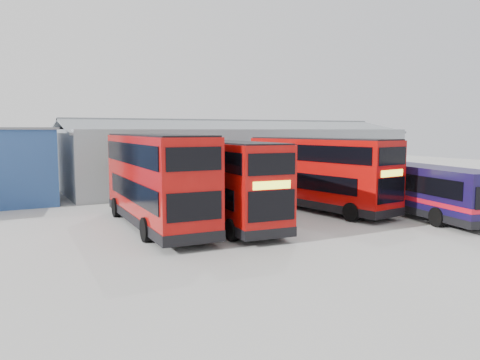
# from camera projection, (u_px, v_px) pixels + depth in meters

# --- Properties ---
(ground_plane) EXTENTS (120.00, 120.00, 0.00)m
(ground_plane) POSITION_uv_depth(u_px,v_px,m) (284.00, 237.00, 21.71)
(ground_plane) COLOR #A0A09B
(ground_plane) RESTS_ON ground
(maintenance_shed) EXTENTS (30.50, 12.00, 5.89)m
(maintenance_shed) POSITION_uv_depth(u_px,v_px,m) (236.00, 156.00, 42.71)
(maintenance_shed) COLOR #90969D
(maintenance_shed) RESTS_ON ground
(double_decker_left) EXTENTS (3.21, 11.32, 4.74)m
(double_decker_left) POSITION_uv_depth(u_px,v_px,m) (156.00, 182.00, 23.63)
(double_decker_left) COLOR #A40B09
(double_decker_left) RESTS_ON ground
(double_decker_centre) EXTENTS (3.33, 10.52, 4.38)m
(double_decker_centre) POSITION_uv_depth(u_px,v_px,m) (226.00, 183.00, 24.44)
(double_decker_centre) COLOR #A40B09
(double_decker_centre) RESTS_ON ground
(double_decker_right) EXTENTS (3.98, 10.80, 4.47)m
(double_decker_right) POSITION_uv_depth(u_px,v_px,m) (319.00, 174.00, 28.76)
(double_decker_right) COLOR #A40B09
(double_decker_right) RESTS_ON ground
(single_decker_blue) EXTENTS (4.62, 11.06, 2.93)m
(single_decker_blue) POSITION_uv_depth(u_px,v_px,m) (419.00, 191.00, 27.05)
(single_decker_blue) COLOR #0F0C37
(single_decker_blue) RESTS_ON ground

